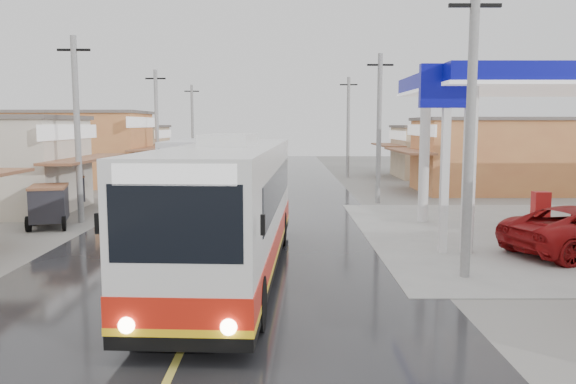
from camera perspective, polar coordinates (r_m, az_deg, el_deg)
name	(u,v)px	position (r m, az deg, el deg)	size (l,w,h in m)	color
ground	(215,278)	(16.02, -7.41, -8.63)	(120.00, 120.00, 0.00)	slate
road	(250,203)	(30.67, -3.93, -1.10)	(12.00, 90.00, 0.02)	black
centre_line	(250,203)	(30.67, -3.93, -1.08)	(0.15, 90.00, 0.01)	#D8CC4C
shopfronts_left	(36,196)	(36.77, -24.27, -0.38)	(11.00, 44.00, 5.20)	tan
shopfronts_right	(549,211)	(30.56, 25.00, -1.79)	(11.00, 44.00, 4.80)	beige
utility_poles_left	(126,201)	(32.85, -16.09, -0.84)	(1.60, 50.00, 8.00)	gray
utility_poles_right	(378,203)	(31.02, 9.09, -1.10)	(1.60, 36.00, 8.00)	gray
coach_bus	(231,208)	(15.98, -5.77, -1.59)	(3.48, 12.89, 3.99)	silver
second_bus	(190,162)	(38.20, -9.89, 2.97)	(2.75, 9.68, 3.20)	silver
cyclist	(115,219)	(22.39, -17.18, -2.63)	(0.73, 1.96, 2.09)	black
tricycle_near	(49,204)	(25.23, -23.13, -1.09)	(2.09, 2.45, 1.77)	#26262D
tricycle_far	(63,191)	(30.27, -21.87, 0.07)	(1.68, 2.30, 1.63)	#26262D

